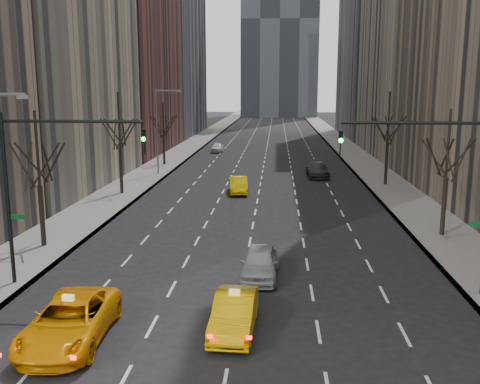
# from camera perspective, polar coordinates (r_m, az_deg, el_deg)

# --- Properties ---
(sidewalk_left) EXTENTS (4.50, 320.00, 0.15)m
(sidewalk_left) POSITION_cam_1_polar(r_m,az_deg,el_deg) (82.96, -5.67, 4.66)
(sidewalk_left) COLOR slate
(sidewalk_left) RESTS_ON ground
(sidewalk_right) EXTENTS (4.50, 320.00, 0.15)m
(sidewalk_right) POSITION_cam_1_polar(r_m,az_deg,el_deg) (82.50, 11.41, 4.46)
(sidewalk_right) COLOR slate
(sidewalk_right) RESTS_ON ground
(tree_lw_b) EXTENTS (3.36, 3.50, 7.82)m
(tree_lw_b) POSITION_cam_1_polar(r_m,az_deg,el_deg) (32.74, -20.57, 0.67)
(tree_lw_b) COLOR black
(tree_lw_b) RESTS_ON ground
(tree_lw_c) EXTENTS (3.36, 3.50, 8.74)m
(tree_lw_c) POSITION_cam_1_polar(r_m,az_deg,el_deg) (47.56, -12.67, 4.52)
(tree_lw_c) COLOR black
(tree_lw_c) RESTS_ON ground
(tree_lw_d) EXTENTS (3.36, 3.50, 7.36)m
(tree_lw_d) POSITION_cam_1_polar(r_m,az_deg,el_deg) (64.98, -8.15, 5.93)
(tree_lw_d) COLOR black
(tree_lw_d) RESTS_ON ground
(tree_rw_b) EXTENTS (3.36, 3.50, 7.82)m
(tree_rw_b) POSITION_cam_1_polar(r_m,az_deg,el_deg) (35.32, 21.10, 1.35)
(tree_rw_b) COLOR black
(tree_rw_b) RESTS_ON ground
(tree_rw_c) EXTENTS (3.36, 3.50, 8.74)m
(tree_rw_c) POSITION_cam_1_polar(r_m,az_deg,el_deg) (52.60, 15.45, 4.99)
(tree_rw_c) COLOR black
(tree_rw_c) RESTS_ON ground
(traffic_mast_left) EXTENTS (6.69, 0.39, 8.00)m
(traffic_mast_left) POSITION_cam_1_polar(r_m,az_deg,el_deg) (25.89, -20.44, 2.07)
(traffic_mast_left) COLOR black
(traffic_mast_left) RESTS_ON ground
(traffic_mast_right) EXTENTS (6.69, 0.39, 8.00)m
(traffic_mast_right) POSITION_cam_1_polar(r_m,az_deg,el_deg) (24.76, 21.66, 1.61)
(traffic_mast_right) COLOR black
(traffic_mast_right) RESTS_ON ground
(streetlight_far) EXTENTS (2.83, 0.22, 9.00)m
(streetlight_far) POSITION_cam_1_polar(r_m,az_deg,el_deg) (57.75, -8.52, 7.35)
(streetlight_far) COLOR slate
(streetlight_far) RESTS_ON ground
(taxi_suv) EXTENTS (2.86, 5.83, 1.59)m
(taxi_suv) POSITION_cam_1_polar(r_m,az_deg,el_deg) (21.13, -17.69, -12.98)
(taxi_suv) COLOR #F19905
(taxi_suv) RESTS_ON ground
(taxi_sedan) EXTENTS (1.72, 4.48, 1.46)m
(taxi_sedan) POSITION_cam_1_polar(r_m,az_deg,el_deg) (21.01, -0.59, -12.77)
(taxi_sedan) COLOR #F2B405
(taxi_sedan) RESTS_ON ground
(silver_sedan_ahead) EXTENTS (1.92, 4.49, 1.51)m
(silver_sedan_ahead) POSITION_cam_1_polar(r_m,az_deg,el_deg) (26.53, 2.12, -7.56)
(silver_sedan_ahead) COLOR #9C9FA4
(silver_sedan_ahead) RESTS_ON ground
(far_taxi) EXTENTS (1.91, 4.46, 1.43)m
(far_taxi) POSITION_cam_1_polar(r_m,az_deg,el_deg) (47.57, -0.15, 0.75)
(far_taxi) COLOR yellow
(far_taxi) RESTS_ON ground
(far_suv_grey) EXTENTS (2.34, 5.40, 1.55)m
(far_suv_grey) POSITION_cam_1_polar(r_m,az_deg,el_deg) (56.87, 8.26, 2.39)
(far_suv_grey) COLOR #2F2F34
(far_suv_grey) RESTS_ON ground
(far_car_white) EXTENTS (1.67, 4.02, 1.36)m
(far_car_white) POSITION_cam_1_polar(r_m,az_deg,el_deg) (78.34, -2.47, 4.77)
(far_car_white) COLOR silver
(far_car_white) RESTS_ON ground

